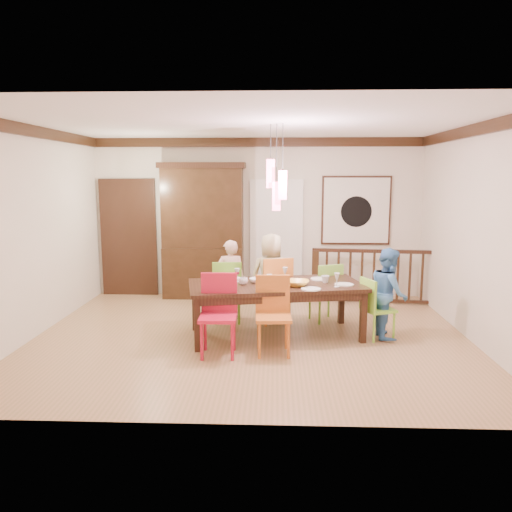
{
  "coord_description": "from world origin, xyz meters",
  "views": [
    {
      "loc": [
        0.34,
        -6.69,
        2.21
      ],
      "look_at": [
        0.06,
        0.28,
        1.1
      ],
      "focal_mm": 35.0,
      "sensor_mm": 36.0,
      "label": 1
    }
  ],
  "objects_px": {
    "person_far_left": "(230,279)",
    "chair_far_left": "(227,286)",
    "chair_end_right": "(378,304)",
    "balustrade": "(374,275)",
    "person_far_mid": "(272,277)",
    "person_end_right": "(389,293)",
    "dining_table": "(276,289)",
    "china_hutch": "(203,231)"
  },
  "relations": [
    {
      "from": "balustrade",
      "to": "person_far_mid",
      "type": "xyz_separation_m",
      "value": [
        -1.78,
        -1.07,
        0.18
      ]
    },
    {
      "from": "chair_end_right",
      "to": "person_far_mid",
      "type": "height_order",
      "value": "person_far_mid"
    },
    {
      "from": "dining_table",
      "to": "chair_far_left",
      "type": "xyz_separation_m",
      "value": [
        -0.74,
        0.69,
        -0.13
      ]
    },
    {
      "from": "china_hutch",
      "to": "chair_far_left",
      "type": "bearing_deg",
      "value": -69.19
    },
    {
      "from": "dining_table",
      "to": "china_hutch",
      "type": "bearing_deg",
      "value": 109.59
    },
    {
      "from": "chair_end_right",
      "to": "person_far_left",
      "type": "bearing_deg",
      "value": 44.86
    },
    {
      "from": "dining_table",
      "to": "balustrade",
      "type": "xyz_separation_m",
      "value": [
        1.72,
        1.9,
        -0.18
      ]
    },
    {
      "from": "person_far_left",
      "to": "china_hutch",
      "type": "bearing_deg",
      "value": -74.16
    },
    {
      "from": "person_far_mid",
      "to": "person_end_right",
      "type": "xyz_separation_m",
      "value": [
        1.62,
        -0.8,
        -0.05
      ]
    },
    {
      "from": "chair_end_right",
      "to": "person_end_right",
      "type": "bearing_deg",
      "value": -82.83
    },
    {
      "from": "china_hutch",
      "to": "chair_end_right",
      "type": "bearing_deg",
      "value": -39.95
    },
    {
      "from": "chair_end_right",
      "to": "china_hutch",
      "type": "bearing_deg",
      "value": 29.11
    },
    {
      "from": "dining_table",
      "to": "china_hutch",
      "type": "relative_size",
      "value": 1.03
    },
    {
      "from": "person_far_mid",
      "to": "person_end_right",
      "type": "bearing_deg",
      "value": 150.09
    },
    {
      "from": "person_far_mid",
      "to": "balustrade",
      "type": "bearing_deg",
      "value": -152.68
    },
    {
      "from": "dining_table",
      "to": "person_end_right",
      "type": "distance_m",
      "value": 1.56
    },
    {
      "from": "chair_far_left",
      "to": "china_hutch",
      "type": "relative_size",
      "value": 0.39
    },
    {
      "from": "person_far_left",
      "to": "chair_far_left",
      "type": "bearing_deg",
      "value": 74.22
    },
    {
      "from": "chair_end_right",
      "to": "person_far_mid",
      "type": "distance_m",
      "value": 1.73
    },
    {
      "from": "chair_far_left",
      "to": "balustrade",
      "type": "xyz_separation_m",
      "value": [
        2.46,
        1.22,
        -0.05
      ]
    },
    {
      "from": "dining_table",
      "to": "chair_end_right",
      "type": "xyz_separation_m",
      "value": [
        1.41,
        -0.05,
        -0.19
      ]
    },
    {
      "from": "dining_table",
      "to": "balustrade",
      "type": "distance_m",
      "value": 2.57
    },
    {
      "from": "dining_table",
      "to": "person_end_right",
      "type": "xyz_separation_m",
      "value": [
        1.56,
        0.03,
        -0.05
      ]
    },
    {
      "from": "chair_far_left",
      "to": "china_hutch",
      "type": "height_order",
      "value": "china_hutch"
    },
    {
      "from": "balustrade",
      "to": "person_far_left",
      "type": "relative_size",
      "value": 1.75
    },
    {
      "from": "chair_far_left",
      "to": "chair_end_right",
      "type": "xyz_separation_m",
      "value": [
        2.15,
        -0.73,
        -0.06
      ]
    },
    {
      "from": "china_hutch",
      "to": "person_far_mid",
      "type": "bearing_deg",
      "value": -48.2
    },
    {
      "from": "dining_table",
      "to": "person_end_right",
      "type": "height_order",
      "value": "person_end_right"
    },
    {
      "from": "chair_far_left",
      "to": "person_far_mid",
      "type": "relative_size",
      "value": 0.71
    },
    {
      "from": "chair_far_left",
      "to": "person_end_right",
      "type": "xyz_separation_m",
      "value": [
        2.3,
        -0.65,
        0.08
      ]
    },
    {
      "from": "balustrade",
      "to": "person_far_left",
      "type": "distance_m",
      "value": 2.63
    },
    {
      "from": "chair_far_left",
      "to": "china_hutch",
      "type": "bearing_deg",
      "value": -73.6
    },
    {
      "from": "person_far_left",
      "to": "person_end_right",
      "type": "bearing_deg",
      "value": 150.01
    },
    {
      "from": "person_far_mid",
      "to": "china_hutch",
      "type": "bearing_deg",
      "value": -51.89
    },
    {
      "from": "dining_table",
      "to": "china_hutch",
      "type": "xyz_separation_m",
      "value": [
        -1.33,
        2.25,
        0.56
      ]
    },
    {
      "from": "person_far_mid",
      "to": "dining_table",
      "type": "bearing_deg",
      "value": 90.84
    },
    {
      "from": "chair_end_right",
      "to": "person_far_left",
      "type": "distance_m",
      "value": 2.33
    },
    {
      "from": "balustrade",
      "to": "person_far_left",
      "type": "xyz_separation_m",
      "value": [
        -2.43,
        -1.0,
        0.12
      ]
    },
    {
      "from": "balustrade",
      "to": "china_hutch",
      "type": "bearing_deg",
      "value": 179.53
    },
    {
      "from": "chair_far_left",
      "to": "person_far_left",
      "type": "bearing_deg",
      "value": -101.25
    },
    {
      "from": "chair_end_right",
      "to": "china_hutch",
      "type": "xyz_separation_m",
      "value": [
        -2.74,
        2.3,
        0.75
      ]
    },
    {
      "from": "person_far_left",
      "to": "person_end_right",
      "type": "height_order",
      "value": "person_end_right"
    }
  ]
}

